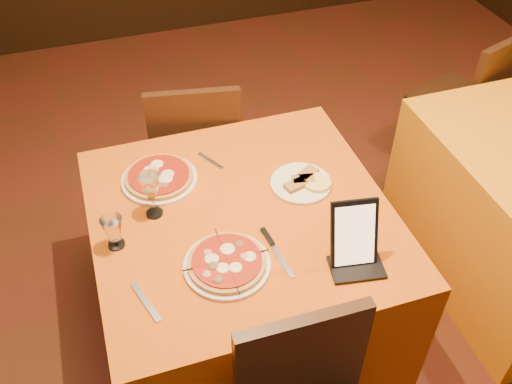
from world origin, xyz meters
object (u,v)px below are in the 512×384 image
object	(u,v)px
water_glass	(114,232)
pizza_near	(227,264)
tablet	(354,234)
wine_glass	(152,195)
chair_side_far	(458,101)
pizza_far	(159,178)
main_table	(243,277)
chair_main_far	(196,148)

from	to	relation	value
water_glass	pizza_near	bearing A→B (deg)	-31.97
tablet	wine_glass	bearing A→B (deg)	154.33
tablet	chair_side_far	bearing A→B (deg)	51.30
pizza_near	water_glass	bearing A→B (deg)	148.03
chair_side_far	wine_glass	bearing A→B (deg)	0.97
chair_side_far	pizza_near	world-z (taller)	chair_side_far
pizza_far	tablet	bearing A→B (deg)	-47.34
pizza_far	water_glass	xyz separation A→B (m)	(-0.21, -0.29, 0.05)
pizza_near	wine_glass	size ratio (longest dim) A/B	1.56
main_table	pizza_far	size ratio (longest dim) A/B	3.68
chair_side_far	water_glass	xyz separation A→B (m)	(-1.95, -0.77, 0.36)
chair_main_far	tablet	size ratio (longest dim) A/B	3.73
pizza_near	tablet	size ratio (longest dim) A/B	1.22
chair_main_far	pizza_far	bearing A→B (deg)	74.48
pizza_near	wine_glass	distance (m)	0.38
wine_glass	tablet	size ratio (longest dim) A/B	0.78
water_glass	pizza_far	bearing A→B (deg)	54.15
chair_main_far	pizza_near	distance (m)	1.08
main_table	chair_side_far	distance (m)	1.67
chair_main_far	main_table	bearing A→B (deg)	100.30
pizza_far	water_glass	world-z (taller)	water_glass
main_table	pizza_far	xyz separation A→B (m)	(-0.26, 0.27, 0.39)
water_glass	tablet	bearing A→B (deg)	-22.06
pizza_near	pizza_far	distance (m)	0.52
wine_glass	chair_side_far	bearing A→B (deg)	20.17
pizza_near	pizza_far	size ratio (longest dim) A/B	0.99
water_glass	tablet	world-z (taller)	tablet
wine_glass	tablet	distance (m)	0.73
water_glass	wine_glass	bearing A→B (deg)	35.79
chair_side_far	tablet	world-z (taller)	tablet
chair_main_far	wine_glass	bearing A→B (deg)	76.68
main_table	pizza_near	distance (m)	0.47
pizza_near	water_glass	size ratio (longest dim) A/B	2.28
water_glass	chair_main_far	bearing A→B (deg)	60.40
main_table	tablet	xyz separation A→B (m)	(0.29, -0.32, 0.49)
wine_glass	water_glass	world-z (taller)	wine_glass
water_glass	tablet	size ratio (longest dim) A/B	0.53
pizza_near	pizza_far	world-z (taller)	same
main_table	pizza_near	world-z (taller)	pizza_near
wine_glass	tablet	bearing A→B (deg)	-34.91
pizza_near	chair_side_far	bearing A→B (deg)	31.50
main_table	chair_main_far	size ratio (longest dim) A/B	1.21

